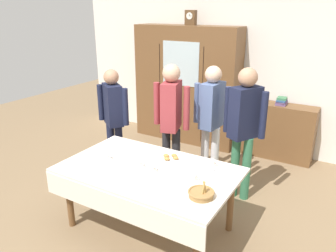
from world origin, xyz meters
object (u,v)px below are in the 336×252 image
Objects in this scene: tea_cup_mid_right at (212,163)px; person_beside_shelf at (244,122)px; tea_cup_front_edge at (139,164)px; spoon_back_edge at (84,161)px; book_stack at (282,101)px; spoon_far_left at (116,178)px; tea_cup_far_right at (211,171)px; dining_table at (147,177)px; pastry_plate at (171,158)px; person_behind_table_left at (113,113)px; tea_cup_near_right at (152,169)px; spoon_mid_left at (120,144)px; wall_cabinet at (186,85)px; mantel_clock at (191,18)px; tea_cup_mid_left at (106,156)px; bookshelf_low at (278,131)px; bread_basket at (201,193)px; tea_cup_near_left at (193,177)px; person_behind_table_right at (171,115)px; person_near_right_end at (212,114)px.

tea_cup_mid_right is 0.77m from person_beside_shelf.
spoon_back_edge is (-0.59, -0.20, -0.02)m from tea_cup_front_edge.
book_stack is 3.08m from spoon_far_left.
tea_cup_far_right is at bearing -93.53° from book_stack.
tea_cup_far_right is 0.76m from tea_cup_front_edge.
tea_cup_far_right is (0.60, 0.28, 0.11)m from dining_table.
person_behind_table_left reaches higher than pastry_plate.
spoon_back_edge is at bearing -134.95° from person_beside_shelf.
tea_cup_near_right is 1.09× the size of spoon_mid_left.
tea_cup_mid_right is 0.17m from tea_cup_far_right.
wall_cabinet is 1.65m from book_stack.
mantel_clock reaches higher than tea_cup_near_right.
tea_cup_near_right is 0.82m from spoon_mid_left.
tea_cup_mid_left is 1.09× the size of spoon_back_edge.
person_behind_table_left is at bearing -137.21° from book_stack.
mantel_clock is at bearing 135.93° from person_beside_shelf.
person_behind_table_left is (-0.26, -1.71, -0.09)m from wall_cabinet.
spoon_mid_left is 0.73m from person_behind_table_left.
wall_cabinet is (-0.90, 2.59, 0.37)m from dining_table.
bookshelf_low is 4.60× the size of bread_basket.
tea_cup_front_edge is 1.00× the size of tea_cup_near_left.
dining_table is at bearing -118.65° from person_beside_shelf.
tea_cup_near_left is at bearing -96.50° from person_beside_shelf.
person_behind_table_right is at bearing -70.54° from mantel_clock.
book_stack reaches higher than tea_cup_near_left.
person_behind_table_left is at bearing 125.16° from tea_cup_mid_left.
person_behind_table_left is at bearing -171.09° from person_beside_shelf.
book_stack is at bearing 86.47° from tea_cup_far_right.
person_near_right_end is at bearing 84.90° from dining_table.
tea_cup_far_right reaches higher than spoon_back_edge.
tea_cup_far_right and tea_cup_near_right have the same top height.
tea_cup_mid_left is 0.71m from pastry_plate.
spoon_mid_left is 1.00× the size of spoon_far_left.
person_behind_table_left is (-1.16, 0.88, 0.28)m from dining_table.
person_beside_shelf is 1.01× the size of person_behind_table_right.
mantel_clock is 2.13m from person_behind_table_left.
dining_table is 8.43× the size of book_stack.
pastry_plate is at bearing -60.27° from person_behind_table_right.
mantel_clock reaches higher than tea_cup_front_edge.
dining_table is 14.08× the size of tea_cup_near_left.
tea_cup_mid_left is 1.10m from person_behind_table_left.
person_behind_table_right is at bearing 141.40° from tea_cup_far_right.
person_beside_shelf is (-0.11, -1.48, 0.58)m from bookshelf_low.
tea_cup_near_right is 1.00× the size of tea_cup_mid_left.
spoon_back_edge is 0.07× the size of person_beside_shelf.
bread_basket is (-0.04, -2.82, 0.32)m from bookshelf_low.
tea_cup_mid_right is (1.44, -2.15, -0.26)m from wall_cabinet.
tea_cup_far_right is at bearing 103.19° from bread_basket.
tea_cup_near_left is (0.62, 0.04, 0.00)m from tea_cup_front_edge.
tea_cup_near_right is at bearing -93.69° from pastry_plate.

